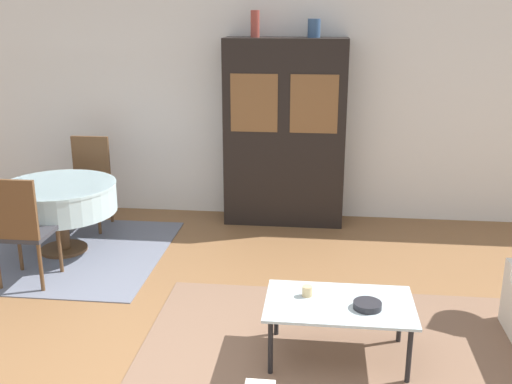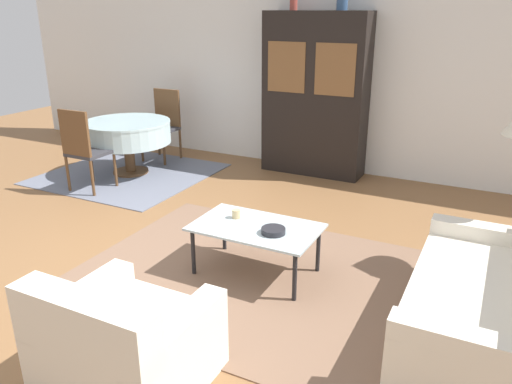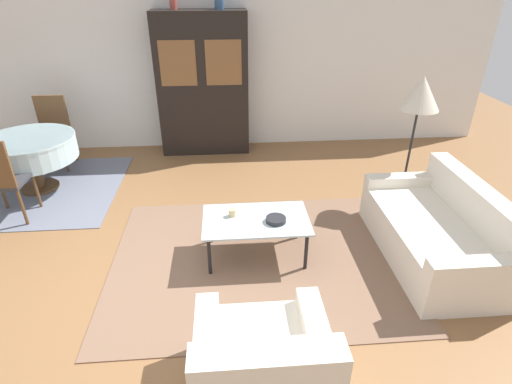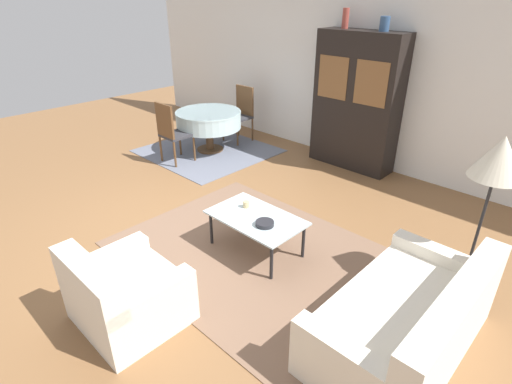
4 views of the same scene
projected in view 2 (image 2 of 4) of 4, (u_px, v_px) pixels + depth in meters
The scene contains 14 objects.
ground_plane at pixel (141, 272), 4.35m from camera, with size 14.00×14.00×0.00m, color brown.
wall_back at pixel (302, 71), 6.92m from camera, with size 10.00×0.06×2.70m.
area_rug at pixel (253, 276), 4.28m from camera, with size 2.93×2.30×0.01m.
dining_rug at pixel (129, 174), 6.91m from camera, with size 2.11×2.04×0.01m.
couch at pixel (491, 307), 3.33m from camera, with size 0.94×1.71×0.79m.
armchair at pixel (124, 345), 2.95m from camera, with size 0.89×0.83×0.76m.
coffee_table at pixel (256, 230), 4.20m from camera, with size 1.05×0.64×0.43m.
display_cabinet at pixel (315, 95), 6.65m from camera, with size 1.38×0.45×2.14m.
dining_table at pixel (127, 132), 6.75m from camera, with size 1.16×1.16×0.73m.
dining_chair_near at pixel (83, 146), 6.08m from camera, with size 0.44×0.44×1.03m.
dining_chair_far at pixel (164, 121), 7.43m from camera, with size 0.44×0.44×1.03m.
cup at pixel (236, 214), 4.33m from camera, with size 0.07×0.07×0.08m.
bowl at pixel (273, 231), 4.04m from camera, with size 0.20×0.20×0.05m.
vase_short at pixel (342, 2), 6.12m from camera, with size 0.14×0.14×0.20m.
Camera 2 is at (2.63, -2.97, 2.16)m, focal length 35.00 mm.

